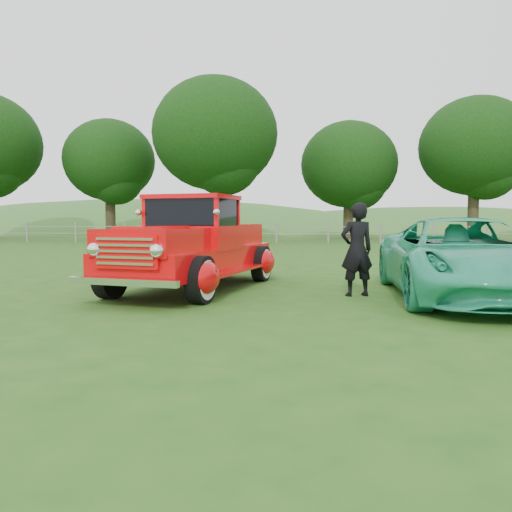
# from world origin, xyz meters

# --- Properties ---
(ground) EXTENTS (140.00, 140.00, 0.00)m
(ground) POSITION_xyz_m (0.00, 0.00, 0.00)
(ground) COLOR #224F15
(ground) RESTS_ON ground
(distant_hills) EXTENTS (116.00, 60.00, 18.00)m
(distant_hills) POSITION_xyz_m (-4.08, 59.46, -4.55)
(distant_hills) COLOR #2F6625
(distant_hills) RESTS_ON ground
(fence_line) EXTENTS (48.00, 0.12, 1.20)m
(fence_line) POSITION_xyz_m (0.00, 22.00, 0.60)
(fence_line) COLOR gray
(fence_line) RESTS_ON ground
(tree_mid_west) EXTENTS (6.40, 6.40, 8.46)m
(tree_mid_west) POSITION_xyz_m (-12.00, 28.00, 5.55)
(tree_mid_west) COLOR black
(tree_mid_west) RESTS_ON ground
(tree_near_west) EXTENTS (8.00, 8.00, 10.42)m
(tree_near_west) POSITION_xyz_m (-4.00, 25.00, 6.80)
(tree_near_west) COLOR black
(tree_near_west) RESTS_ON ground
(tree_near_east) EXTENTS (6.80, 6.80, 8.33)m
(tree_near_east) POSITION_xyz_m (5.00, 29.00, 5.25)
(tree_near_east) COLOR black
(tree_near_east) RESTS_ON ground
(tree_mid_east) EXTENTS (7.20, 7.20, 9.44)m
(tree_mid_east) POSITION_xyz_m (13.00, 27.00, 6.17)
(tree_mid_east) COLOR black
(tree_mid_east) RESTS_ON ground
(red_pickup) EXTENTS (3.14, 5.27, 1.78)m
(red_pickup) POSITION_xyz_m (-1.22, 2.25, 0.80)
(red_pickup) COLOR black
(red_pickup) RESTS_ON ground
(teal_sedan) EXTENTS (2.61, 5.05, 1.36)m
(teal_sedan) POSITION_xyz_m (3.47, 1.39, 0.68)
(teal_sedan) COLOR #2CB386
(teal_sedan) RESTS_ON ground
(man) EXTENTS (0.67, 0.54, 1.61)m
(man) POSITION_xyz_m (1.74, 1.56, 0.81)
(man) COLOR black
(man) RESTS_ON ground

